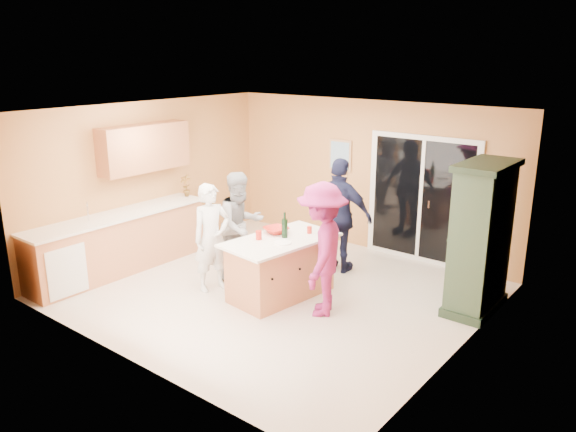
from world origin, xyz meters
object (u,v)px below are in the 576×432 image
Objects in this scene: woman_white at (212,238)px; woman_grey at (241,225)px; woman_navy at (340,216)px; woman_magenta at (322,250)px; kitchen_island at (281,269)px; green_hutch at (481,240)px.

woman_grey reaches higher than woman_white.
woman_white is 0.87× the size of woman_navy.
woman_white is at bearing -165.38° from woman_grey.
woman_grey is 1.74m from woman_magenta.
woman_magenta reaches higher than woman_grey.
kitchen_island is 0.85× the size of green_hutch.
green_hutch is 3.47m from woman_grey.
woman_magenta is at bearing -138.91° from green_hutch.
green_hutch reaches higher than woman_grey.
woman_white is at bearing -105.90° from woman_magenta.
woman_grey is at bearing 175.21° from kitchen_island.
woman_navy is at bearing 179.15° from green_hutch.
woman_grey is (-0.02, 0.64, 0.03)m from woman_white.
woman_navy reaches higher than kitchen_island.
green_hutch is 2.10m from woman_magenta.
woman_white is (-3.27, -1.72, -0.19)m from green_hutch.
woman_navy reaches higher than woman_white.
woman_grey reaches higher than kitchen_island.
woman_magenta is at bearing -86.92° from woman_grey.
green_hutch is at bearing 36.29° from kitchen_island.
woman_white reaches higher than kitchen_island.
woman_navy is at bearing 92.50° from kitchen_island.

